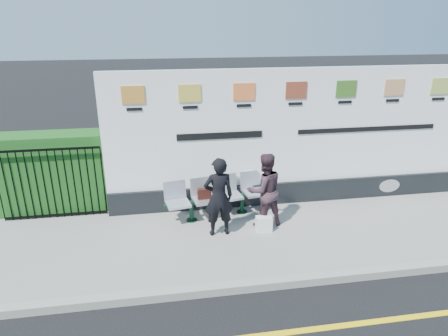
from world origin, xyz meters
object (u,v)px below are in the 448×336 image
(bench, at_px, (217,206))
(woman_right, at_px, (264,190))
(billboard, at_px, (291,147))
(woman_left, at_px, (219,197))

(bench, relative_size, woman_right, 1.40)
(billboard, relative_size, bench, 3.73)
(billboard, height_order, woman_left, billboard)
(woman_left, bearing_deg, woman_right, -170.90)
(bench, bearing_deg, woman_right, -40.44)
(woman_left, height_order, woman_right, woman_left)
(billboard, relative_size, woman_left, 5.11)
(bench, xyz_separation_m, woman_right, (0.87, -0.51, 0.53))
(bench, distance_m, woman_left, 0.91)
(billboard, xyz_separation_m, bench, (-1.72, -0.50, -1.07))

